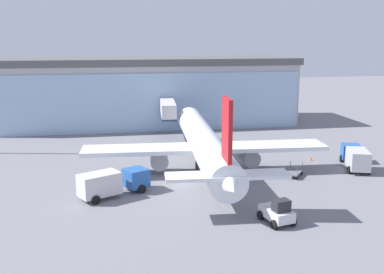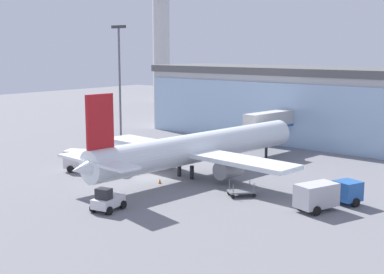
% 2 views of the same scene
% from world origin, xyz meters
% --- Properties ---
extents(ground, '(240.00, 240.00, 0.00)m').
position_xyz_m(ground, '(0.00, 0.00, 0.00)').
color(ground, slate).
extents(terminal_building, '(55.01, 17.68, 12.20)m').
position_xyz_m(terminal_building, '(-0.00, 35.77, 6.11)').
color(terminal_building, '#B2B2B2').
rests_on(terminal_building, ground).
extents(jet_bridge, '(3.70, 13.07, 5.87)m').
position_xyz_m(jet_bridge, '(2.11, 24.93, 4.49)').
color(jet_bridge, beige).
rests_on(jet_bridge, ground).
extents(airplane, '(29.07, 36.31, 10.73)m').
position_xyz_m(airplane, '(3.21, 4.10, 3.31)').
color(airplane, white).
rests_on(airplane, ground).
extents(catering_truck, '(7.54, 5.12, 2.65)m').
position_xyz_m(catering_truck, '(-8.13, -2.79, 1.47)').
color(catering_truck, '#2659A5').
rests_on(catering_truck, ground).
extents(fuel_truck, '(4.56, 7.61, 2.65)m').
position_xyz_m(fuel_truck, '(21.58, 0.85, 1.47)').
color(fuel_truck, '#2659A5').
rests_on(fuel_truck, ground).
extents(baggage_cart, '(3.02, 3.17, 1.50)m').
position_xyz_m(baggage_cart, '(12.78, -0.56, 0.50)').
color(baggage_cart, slate).
rests_on(baggage_cart, ground).
extents(pushback_tug, '(2.68, 3.48, 2.30)m').
position_xyz_m(pushback_tug, '(5.63, -12.74, 0.97)').
color(pushback_tug, silver).
rests_on(pushback_tug, ground).
extents(safety_cone_nose, '(0.36, 0.36, 0.55)m').
position_xyz_m(safety_cone_nose, '(2.50, -1.88, 0.28)').
color(safety_cone_nose, orange).
rests_on(safety_cone_nose, ground).
extents(safety_cone_wingtip, '(0.36, 0.36, 0.55)m').
position_xyz_m(safety_cone_wingtip, '(17.98, 5.42, 0.28)').
color(safety_cone_wingtip, orange).
rests_on(safety_cone_wingtip, ground).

